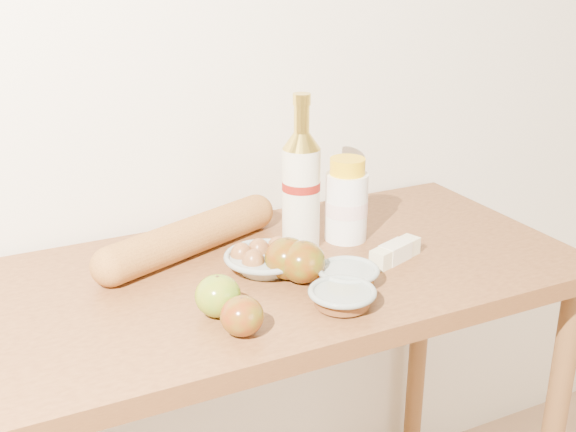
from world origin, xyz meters
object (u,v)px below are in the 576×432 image
object	(u,v)px
cream_bottle	(346,202)
egg_bowl	(264,259)
table	(282,322)
bourbon_bottle	(301,187)
baguette	(190,237)

from	to	relation	value
cream_bottle	egg_bowl	distance (m)	0.24
table	egg_bowl	size ratio (longest dim) A/B	7.19
table	cream_bottle	size ratio (longest dim) A/B	6.59
bourbon_bottle	egg_bowl	distance (m)	0.18
cream_bottle	baguette	size ratio (longest dim) A/B	0.39
table	cream_bottle	distance (m)	0.29
bourbon_bottle	baguette	size ratio (longest dim) A/B	0.71
cream_bottle	baguette	distance (m)	0.34
bourbon_bottle	egg_bowl	world-z (taller)	bourbon_bottle
cream_bottle	table	bearing A→B (deg)	-159.50
bourbon_bottle	baguette	distance (m)	0.25
bourbon_bottle	cream_bottle	size ratio (longest dim) A/B	1.80
cream_bottle	egg_bowl	size ratio (longest dim) A/B	1.09
egg_bowl	cream_bottle	bearing A→B (deg)	16.66
bourbon_bottle	egg_bowl	size ratio (longest dim) A/B	1.96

